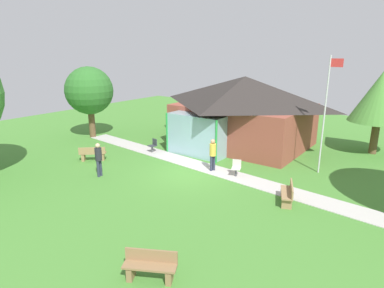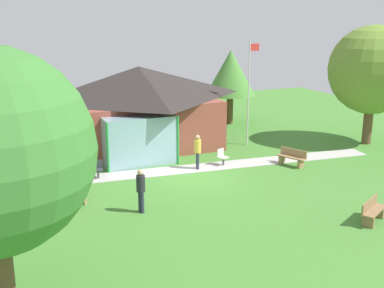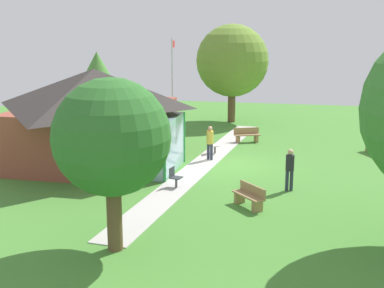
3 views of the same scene
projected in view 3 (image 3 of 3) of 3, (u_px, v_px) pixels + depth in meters
The scene contains 14 objects.
ground_plane at pixel (229, 165), 24.51m from camera, with size 44.00×44.00×0.00m, color #478433.
pavilion at pixel (98, 113), 24.85m from camera, with size 9.01×8.07×4.57m.
footpath at pixel (204, 163), 24.77m from camera, with size 20.50×1.30×0.03m, color #BCB7B2.
flagpole at pixel (172, 84), 29.74m from camera, with size 0.64×0.08×5.96m.
bench_mid_right at pixel (247, 135), 29.41m from camera, with size 0.99×1.55×0.84m.
bench_front_right at pixel (375, 146), 26.71m from camera, with size 1.53×1.10×0.84m.
bench_mid_left at pixel (249, 197), 18.53m from camera, with size 1.41×1.33×0.84m.
patio_chair_west at pixel (175, 178), 20.84m from camera, with size 0.52×0.52×0.86m.
patio_chair_lawn_spare at pixel (214, 146), 26.63m from camera, with size 0.56×0.56×0.86m.
visitor_strolling_lawn at pixel (290, 166), 20.31m from camera, with size 0.34×0.34×1.74m.
visitor_on_path at pixel (210, 140), 25.16m from camera, with size 0.34×0.34×1.74m.
tree_east_hedge at pixel (232, 61), 35.19m from camera, with size 5.04×5.04×6.86m.
tree_west_hedge at pixel (112, 138), 14.27m from camera, with size 3.39×3.39×5.11m.
tree_behind_pavilion_right at pixel (97, 76), 32.42m from camera, with size 3.40×3.40×5.08m.
Camera 3 is at (-23.53, -3.31, 6.34)m, focal length 47.26 mm.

